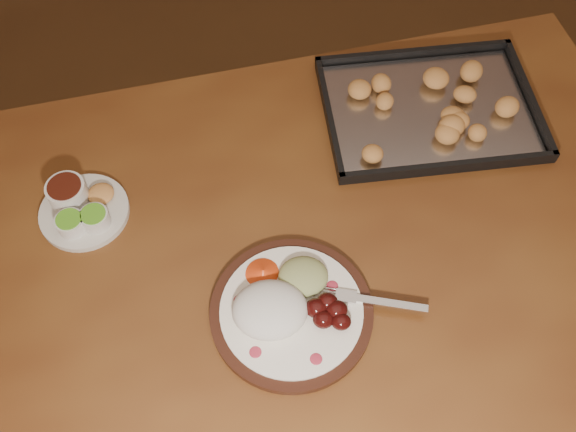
{
  "coord_description": "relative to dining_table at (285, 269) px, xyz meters",
  "views": [
    {
      "loc": [
        -0.24,
        -0.65,
        1.77
      ],
      "look_at": [
        -0.22,
        -0.04,
        0.77
      ],
      "focal_mm": 40.0,
      "sensor_mm": 36.0,
      "label": 1
    }
  ],
  "objects": [
    {
      "name": "ground",
      "position": [
        0.23,
        0.09,
        -0.65
      ],
      "size": [
        4.0,
        4.0,
        0.0
      ],
      "primitive_type": "plane",
      "color": "#54381C",
      "rests_on": "ground"
    },
    {
      "name": "baking_tray",
      "position": [
        0.31,
        0.3,
        0.11
      ],
      "size": [
        0.46,
        0.36,
        0.05
      ],
      "rotation": [
        0.0,
        0.0,
        0.09
      ],
      "color": "black",
      "rests_on": "dining_table"
    },
    {
      "name": "condiment_saucer",
      "position": [
        -0.38,
        0.08,
        0.12
      ],
      "size": [
        0.17,
        0.17,
        0.06
      ],
      "rotation": [
        0.0,
        0.0,
        0.53
      ],
      "color": "beige",
      "rests_on": "dining_table"
    },
    {
      "name": "dinner_plate",
      "position": [
        0.0,
        -0.13,
        0.12
      ],
      "size": [
        0.37,
        0.28,
        0.06
      ],
      "rotation": [
        0.0,
        0.0,
        0.0
      ],
      "color": "black",
      "rests_on": "dining_table"
    },
    {
      "name": "dining_table",
      "position": [
        0.0,
        0.0,
        0.0
      ],
      "size": [
        1.65,
        1.18,
        0.75
      ],
      "rotation": [
        0.0,
        0.0,
        0.2
      ],
      "color": "brown",
      "rests_on": "ground"
    }
  ]
}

